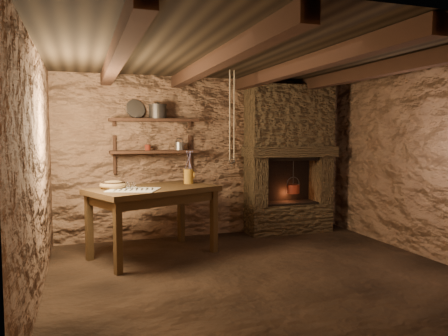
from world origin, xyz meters
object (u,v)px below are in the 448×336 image
object	(u,v)px
wooden_bowl	(113,185)
red_pot	(293,188)
stoneware_jug	(189,169)
iron_stockpot	(158,112)
work_table	(154,219)

from	to	relation	value
wooden_bowl	red_pot	distance (m)	2.86
stoneware_jug	iron_stockpot	bearing A→B (deg)	103.97
stoneware_jug	wooden_bowl	xyz separation A→B (m)	(-1.01, -0.22, -0.15)
wooden_bowl	red_pot	xyz separation A→B (m)	(2.79, 0.61, -0.22)
wooden_bowl	iron_stockpot	size ratio (longest dim) A/B	1.35
stoneware_jug	iron_stockpot	size ratio (longest dim) A/B	1.83
work_table	iron_stockpot	bearing A→B (deg)	52.09
wooden_bowl	iron_stockpot	bearing A→B (deg)	46.79
wooden_bowl	work_table	bearing A→B (deg)	-5.17
stoneware_jug	red_pot	bearing A→B (deg)	-5.94
wooden_bowl	red_pot	world-z (taller)	red_pot
work_table	wooden_bowl	xyz separation A→B (m)	(-0.49, 0.04, 0.45)
work_table	wooden_bowl	size ratio (longest dim) A/B	5.29
work_table	stoneware_jug	world-z (taller)	stoneware_jug
iron_stockpot	red_pot	distance (m)	2.41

